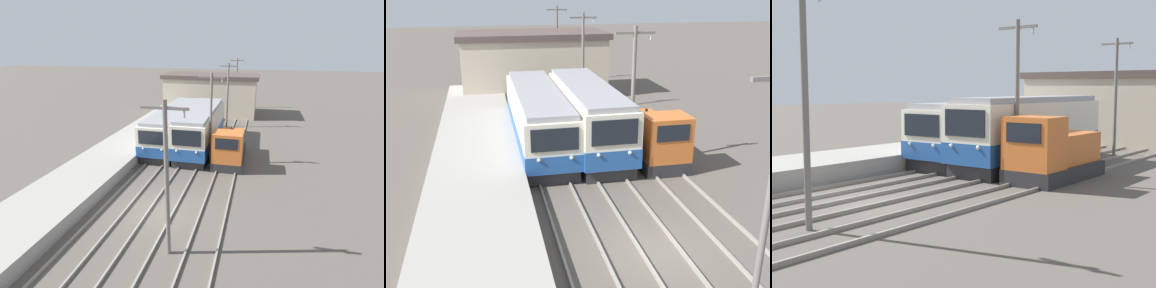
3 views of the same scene
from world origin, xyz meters
TOP-DOWN VIEW (x-y plane):
  - ground_plane at (0.00, 0.00)m, footprint 200.00×200.00m
  - platform_left at (-6.25, 0.00)m, footprint 4.50×54.00m
  - track_left at (-2.60, 0.00)m, footprint 1.54×60.00m
  - track_center at (0.20, 0.00)m, footprint 1.54×60.00m
  - track_right at (3.20, 0.00)m, footprint 1.54×60.00m
  - commuter_train_left at (-2.60, 12.40)m, footprint 2.84×12.67m
  - commuter_train_center at (0.20, 11.53)m, footprint 2.84×11.32m
  - shunting_locomotive at (3.20, 8.60)m, footprint 2.40×5.71m
  - catenary_mast_near at (1.71, -3.52)m, footprint 2.00×0.20m
  - catenary_mast_mid at (1.71, 7.92)m, footprint 2.00×0.20m
  - catenary_mast_far at (1.71, 19.36)m, footprint 2.00×0.20m
  - catenary_mast_distant at (1.71, 30.80)m, footprint 2.00×0.20m
  - station_building at (-1.26, 26.00)m, footprint 12.60×6.30m

SIDE VIEW (x-z plane):
  - ground_plane at x=0.00m, z-range 0.00..0.00m
  - track_left at x=-2.60m, z-range 0.00..0.14m
  - track_center at x=0.20m, z-range 0.00..0.14m
  - track_right at x=3.20m, z-range 0.00..0.14m
  - platform_left at x=-6.25m, z-range 0.00..0.87m
  - shunting_locomotive at x=3.20m, z-range -0.29..2.71m
  - commuter_train_left at x=-2.60m, z-range -0.11..3.33m
  - commuter_train_center at x=0.20m, z-range -0.14..3.63m
  - station_building at x=-1.26m, z-range 0.02..5.44m
  - catenary_mast_near at x=1.71m, z-range 0.32..7.63m
  - catenary_mast_mid at x=1.71m, z-range 0.32..7.63m
  - catenary_mast_far at x=1.71m, z-range 0.32..7.63m
  - catenary_mast_distant at x=1.71m, z-range 0.32..7.63m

